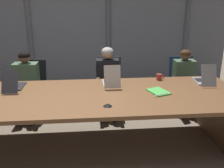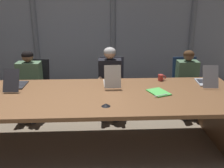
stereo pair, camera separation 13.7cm
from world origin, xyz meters
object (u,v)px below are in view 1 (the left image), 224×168
(laptop_center, at_px, (111,81))
(person_left_mid, at_px, (26,82))
(office_chair_right_mid, at_px, (182,90))
(coffee_mug_far, at_px, (159,77))
(office_chair_center, at_px, (109,92))
(person_right_mid, at_px, (185,78))
(person_center, at_px, (108,78))
(laptop_right_mid, at_px, (204,79))
(office_chair_left_mid, at_px, (32,95))
(spiral_notepad, at_px, (158,92))
(laptop_left_mid, at_px, (14,85))
(conference_mic_right_side, at_px, (108,105))

(laptop_center, bearing_deg, person_left_mid, 63.85)
(office_chair_right_mid, height_order, coffee_mug_far, office_chair_right_mid)
(office_chair_center, relative_size, person_right_mid, 0.86)
(person_center, bearing_deg, laptop_center, 2.52)
(laptop_right_mid, xyz_separation_m, office_chair_center, (-1.36, 0.82, -0.47))
(office_chair_right_mid, distance_m, coffee_mug_far, 0.97)
(office_chair_left_mid, xyz_separation_m, spiral_notepad, (1.94, -1.13, 0.42))
(coffee_mug_far, bearing_deg, office_chair_right_mid, 44.00)
(laptop_left_mid, bearing_deg, laptop_right_mid, -88.54)
(office_chair_center, bearing_deg, coffee_mug_far, 57.58)
(conference_mic_right_side, bearing_deg, laptop_right_mid, 25.47)
(spiral_notepad, bearing_deg, office_chair_right_mid, 33.86)
(laptop_right_mid, relative_size, person_right_mid, 0.43)
(office_chair_left_mid, xyz_separation_m, office_chair_right_mid, (2.71, 0.00, 0.00))
(laptop_right_mid, relative_size, coffee_mug_far, 3.81)
(laptop_right_mid, xyz_separation_m, person_right_mid, (-0.03, 0.66, -0.19))
(office_chair_left_mid, bearing_deg, laptop_right_mid, 82.17)
(office_chair_left_mid, distance_m, person_right_mid, 2.70)
(laptop_right_mid, xyz_separation_m, office_chair_left_mid, (-2.71, 0.82, -0.47))
(laptop_center, xyz_separation_m, person_left_mid, (-1.38, 0.63, -0.18))
(person_left_mid, distance_m, conference_mic_right_side, 1.88)
(laptop_center, relative_size, laptop_right_mid, 0.87)
(laptop_center, xyz_separation_m, office_chair_center, (0.02, 0.79, -0.47))
(office_chair_center, height_order, office_chair_right_mid, office_chair_center)
(person_right_mid, distance_m, spiral_notepad, 1.22)
(office_chair_left_mid, height_order, spiral_notepad, office_chair_left_mid)
(laptop_center, height_order, office_chair_right_mid, laptop_center)
(office_chair_right_mid, height_order, person_right_mid, person_right_mid)
(laptop_right_mid, bearing_deg, laptop_center, 93.15)
(laptop_right_mid, height_order, person_right_mid, person_right_mid)
(laptop_left_mid, height_order, spiral_notepad, laptop_left_mid)
(office_chair_right_mid, relative_size, person_center, 0.80)
(laptop_right_mid, relative_size, office_chair_center, 0.50)
(laptop_left_mid, relative_size, office_chair_left_mid, 0.54)
(conference_mic_right_side, bearing_deg, laptop_left_mid, 150.33)
(person_right_mid, xyz_separation_m, conference_mic_right_side, (-1.46, -1.37, 0.15))
(office_chair_center, distance_m, person_right_mid, 1.37)
(person_right_mid, bearing_deg, laptop_right_mid, 3.54)
(laptop_center, bearing_deg, office_chair_right_mid, -61.72)
(person_left_mid, distance_m, person_right_mid, 2.73)
(office_chair_right_mid, bearing_deg, person_left_mid, -87.57)
(person_center, relative_size, coffee_mug_far, 9.39)
(office_chair_center, height_order, conference_mic_right_side, office_chair_center)
(laptop_left_mid, distance_m, office_chair_left_mid, 0.94)
(conference_mic_right_side, xyz_separation_m, spiral_notepad, (0.72, 0.40, -0.01))
(spiral_notepad, bearing_deg, person_center, 100.53)
(person_right_mid, relative_size, conference_mic_right_side, 10.12)
(person_center, relative_size, person_right_mid, 1.06)
(conference_mic_right_side, bearing_deg, office_chair_left_mid, 128.43)
(laptop_center, height_order, conference_mic_right_side, laptop_center)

